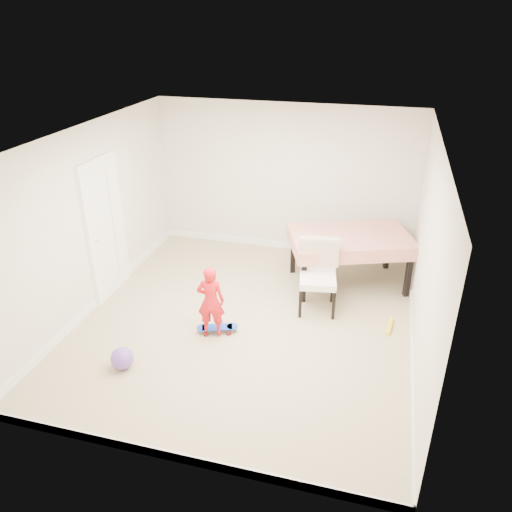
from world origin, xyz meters
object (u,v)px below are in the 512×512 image
(dining_chair, at_px, (318,278))
(child, at_px, (211,303))
(dining_table, at_px, (349,260))
(balloon, at_px, (122,358))
(skateboard, at_px, (217,329))

(dining_chair, bearing_deg, child, -150.89)
(dining_chair, height_order, child, dining_chair)
(dining_table, bearing_deg, balloon, -151.41)
(skateboard, height_order, child, child)
(dining_table, distance_m, skateboard, 2.42)
(skateboard, relative_size, child, 0.56)
(dining_table, height_order, child, child)
(dining_table, relative_size, skateboard, 3.21)
(dining_table, xyz_separation_m, balloon, (-2.43, -2.82, -0.29))
(dining_chair, xyz_separation_m, balloon, (-2.08, -1.93, -0.38))
(dining_chair, relative_size, balloon, 3.74)
(balloon, bearing_deg, dining_table, 49.27)
(child, bearing_deg, balloon, 39.16)
(child, bearing_deg, dining_chair, -150.81)
(child, bearing_deg, dining_table, -139.80)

